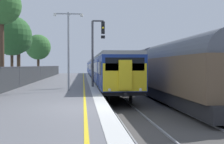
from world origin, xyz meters
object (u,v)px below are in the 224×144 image
Objects in this scene: platform_lamp_mid at (68,44)px; background_tree_right at (0,7)px; freight_train_adjacent_track at (139,68)px; background_tree_left at (38,48)px; signal_gantry at (96,45)px; background_tree_back at (13,37)px; commuter_train_at_platform at (98,68)px; background_tree_centre at (18,41)px.

background_tree_right is (-5.46, 3.58, 3.13)m from platform_lamp_mid.
background_tree_right reaches higher than freight_train_adjacent_track.
background_tree_right is at bearing -88.14° from background_tree_left.
background_tree_back is (-8.17, 6.99, 1.32)m from signal_gantry.
commuter_train_at_platform is at bearing 105.00° from freight_train_adjacent_track.
background_tree_centre is 4.10m from background_tree_back.
background_tree_right reaches higher than background_tree_left.
freight_train_adjacent_track is 17.32m from background_tree_right.
background_tree_back is (0.37, -4.09, 0.08)m from background_tree_centre.
background_tree_left is (-9.77, -0.58, 3.29)m from commuter_train_at_platform.
freight_train_adjacent_track is 14.42m from background_tree_back.
background_tree_left is at bearing 108.64° from signal_gantry.
freight_train_adjacent_track is at bearing 38.65° from background_tree_right.
platform_lamp_mid is at bearing -118.29° from freight_train_adjacent_track.
freight_train_adjacent_track is 7.11× the size of background_tree_centre.
background_tree_back reaches higher than background_tree_left.
signal_gantry is 8.04m from background_tree_right.
commuter_train_at_platform is 10.33m from background_tree_left.
platform_lamp_mid is 0.80× the size of background_tree_left.
background_tree_right reaches higher than background_tree_back.
platform_lamp_mid reaches higher than commuter_train_at_platform.
platform_lamp_mid is at bearing -60.19° from background_tree_back.
signal_gantry is at bearing 61.68° from platform_lamp_mid.
signal_gantry is 0.68× the size of background_tree_right.
background_tree_right is at bearing -109.51° from commuter_train_at_platform.
commuter_train_at_platform is 20.85m from background_tree_back.
freight_train_adjacent_track is at bearing 61.72° from signal_gantry.
background_tree_back is at bearing 119.81° from platform_lamp_mid.
signal_gantry is 0.85× the size of background_tree_centre.
commuter_train_at_platform is 17.60m from background_tree_centre.
freight_train_adjacent_track reaches higher than commuter_train_at_platform.
commuter_train_at_platform is 7.94× the size of background_tree_right.
commuter_train_at_platform is at bearing 61.99° from background_tree_back.
background_tree_left reaches higher than background_tree_centre.
platform_lamp_mid is (-3.51, -28.90, 1.91)m from commuter_train_at_platform.
platform_lamp_mid is 0.84× the size of background_tree_centre.
freight_train_adjacent_track is 5.64× the size of background_tree_right.
commuter_train_at_platform is at bearing 83.08° from platform_lamp_mid.
signal_gantry is 14.05m from background_tree_centre.
background_tree_back is (-13.66, -3.21, 3.29)m from freight_train_adjacent_track.
background_tree_left reaches higher than commuter_train_at_platform.
background_tree_right is at bearing -141.35° from freight_train_adjacent_track.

